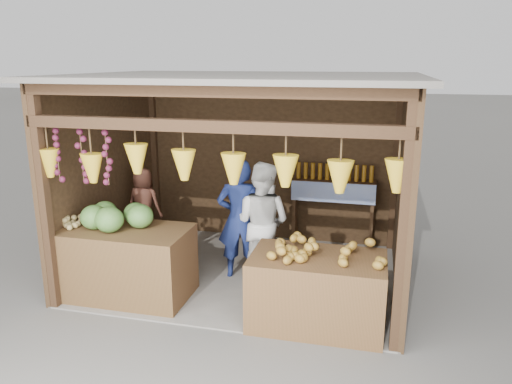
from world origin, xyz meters
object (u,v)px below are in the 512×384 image
Objects in this scene: man_standing at (240,219)px; vendor_seated at (144,204)px; counter_left at (124,263)px; woman_standing at (262,222)px; counter_right at (317,291)px.

man_standing reaches higher than vendor_seated.
counter_left is 1.00× the size of woman_standing.
counter_left is 1.52× the size of vendor_seated.
counter_right is at bearing 145.42° from woman_standing.
woman_standing is (-0.84, 0.99, 0.40)m from counter_right.
vendor_seated is (-1.52, 0.32, 0.01)m from man_standing.
vendor_seated reaches higher than counter_left.
counter_right is 1.37× the size of vendor_seated.
counter_left is 1.30m from vendor_seated.
man_standing is 1.54× the size of vendor_seated.
man_standing is (1.22, 0.88, 0.37)m from counter_left.
man_standing is at bearing 138.89° from counter_right.
man_standing is at bearing 172.76° from vendor_seated.
woman_standing is 1.86m from vendor_seated.
woman_standing is (0.31, -0.02, -0.01)m from man_standing.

